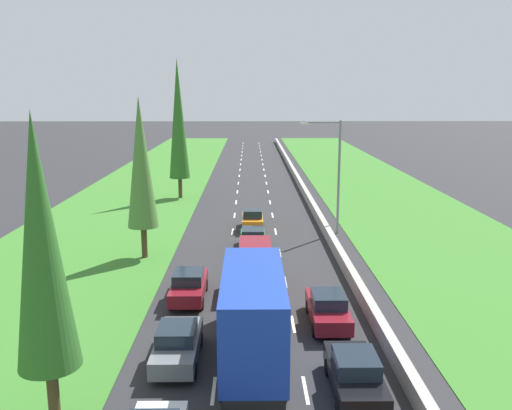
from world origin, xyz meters
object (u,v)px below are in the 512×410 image
Objects in this scene: orange_hatchback_centre_lane at (253,220)px; poplar_tree_nearest at (41,245)px; maroon_van_centre_lane at (255,265)px; maroon_sedan_left_lane at (189,285)px; poplar_tree_third at (178,120)px; street_light_mast at (335,169)px; green_sedan_centre_lane at (253,239)px; maroon_sedan_right_lane at (328,308)px; poplar_tree_second at (141,163)px; black_sedan_right_lane at (355,374)px; blue_box_truck_centre_lane at (253,312)px; grey_sedan_left_lane at (178,344)px.

orange_hatchback_centre_lane is 28.26m from poplar_tree_nearest.
maroon_van_centre_lane reaches higher than orange_hatchback_centre_lane.
maroon_sedan_left_lane is 0.31× the size of poplar_tree_third.
maroon_sedan_left_lane is 17.89m from street_light_mast.
orange_hatchback_centre_lane is (0.02, 6.09, 0.02)m from green_sedan_centre_lane.
poplar_tree_second is (-11.00, 11.05, 5.71)m from maroon_sedan_right_lane.
maroon_van_centre_lane is at bearing -89.73° from orange_hatchback_centre_lane.
maroon_sedan_right_lane is at bearing -24.94° from maroon_sedan_left_lane.
green_sedan_centre_lane is 22.56m from poplar_tree_nearest.
green_sedan_centre_lane and maroon_sedan_left_lane have the same top height.
poplar_tree_nearest reaches higher than maroon_van_centre_lane.
maroon_van_centre_lane is 1.09× the size of maroon_sedan_left_lane.
maroon_van_centre_lane is at bearing 125.05° from maroon_sedan_right_lane.
blue_box_truck_centre_lane is at bearing 145.53° from black_sedan_right_lane.
orange_hatchback_centre_lane is 0.27× the size of poplar_tree_third.
maroon_sedan_left_lane is 0.50× the size of street_light_mast.
orange_hatchback_centre_lane reaches higher than green_sedan_centre_lane.
poplar_tree_third is at bearing 105.68° from maroon_van_centre_lane.
street_light_mast is at bearing -11.51° from orange_hatchback_centre_lane.
poplar_tree_nearest is at bearing -118.05° from maroon_van_centre_lane.
black_sedan_right_lane is 1.00× the size of maroon_sedan_left_lane.
maroon_sedan_right_lane is 35.15m from poplar_tree_third.
poplar_tree_third reaches higher than orange_hatchback_centre_lane.
maroon_van_centre_lane is 1.09× the size of black_sedan_right_lane.
blue_box_truck_centre_lane is at bearing -135.21° from maroon_sedan_right_lane.
black_sedan_right_lane is 1.15× the size of orange_hatchback_centre_lane.
street_light_mast is (9.73, 21.15, 4.42)m from grey_sedan_left_lane.
poplar_tree_second is (-4.16, 14.74, 5.71)m from grey_sedan_left_lane.
orange_hatchback_centre_lane is (3.28, 22.46, 0.02)m from grey_sedan_left_lane.
maroon_sedan_right_lane is at bearing -79.26° from orange_hatchback_centre_lane.
black_sedan_right_lane is (3.80, -2.61, -1.37)m from blue_box_truck_centre_lane.
grey_sedan_left_lane is at bearing -87.59° from maroon_sedan_left_lane.
maroon_van_centre_lane is 0.46× the size of poplar_tree_nearest.
poplar_tree_third is (-11.21, 32.46, 7.51)m from maroon_sedan_right_lane.
blue_box_truck_centre_lane is 2.41× the size of orange_hatchback_centre_lane.
poplar_tree_second is (-7.32, 14.70, 4.34)m from blue_box_truck_centre_lane.
green_sedan_centre_lane is at bearing 89.64° from blue_box_truck_centre_lane.
maroon_sedan_right_lane is at bearing -74.23° from green_sedan_centre_lane.
black_sedan_right_lane is at bearing -88.88° from maroon_sedan_right_lane.
green_sedan_centre_lane is 1.00× the size of maroon_sedan_right_lane.
green_sedan_centre_lane is 16.69m from grey_sedan_left_lane.
blue_box_truck_centre_lane is 8.67m from maroon_van_centre_lane.
street_light_mast is at bearing -46.78° from poplar_tree_third.
black_sedan_right_lane is at bearing -20.27° from grey_sedan_left_lane.
maroon_van_centre_lane is 15.61m from poplar_tree_nearest.
grey_sedan_left_lane is 16.35m from poplar_tree_second.
maroon_sedan_right_lane is at bearing -70.95° from poplar_tree_third.
maroon_sedan_left_lane is (-3.64, -1.66, -0.59)m from maroon_van_centre_lane.
maroon_sedan_left_lane is 0.41× the size of poplar_tree_second.
maroon_sedan_right_lane is at bearing -99.41° from street_light_mast.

